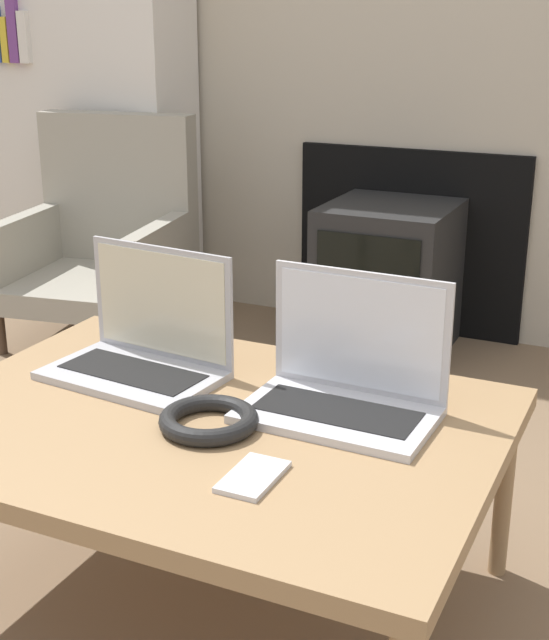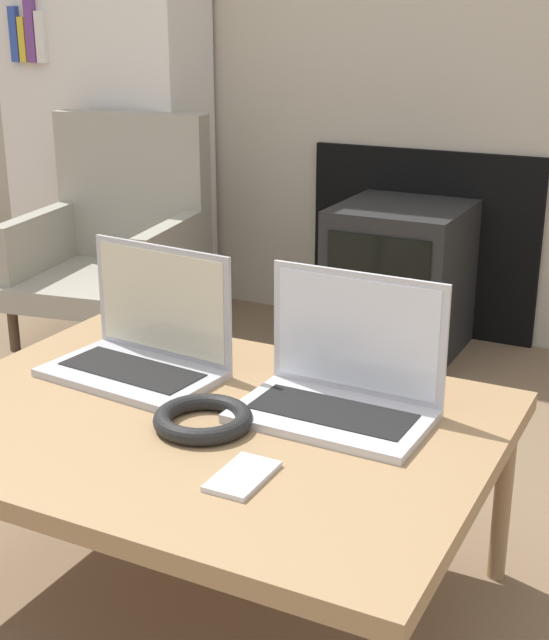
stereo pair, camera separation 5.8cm
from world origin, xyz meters
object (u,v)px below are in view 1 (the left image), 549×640
Objects in this scene: phone at (253,477)px; armchair at (106,236)px; tv at (388,278)px; headphones at (209,420)px; laptop_right at (346,381)px; laptop_left at (144,345)px.

armchair is (-1.28, 1.41, -0.05)m from phone.
tv reaches higher than phone.
headphones is at bearing -83.70° from tv.
laptop_right reaches higher than phone.
tv is 1.00m from armchair.
laptop_left is 0.50m from phone.
tv is (-0.32, 1.68, -0.16)m from phone.
laptop_left is 2.07× the size of headphones.
phone is (0.40, -0.30, -0.06)m from laptop_left.
laptop_left and laptop_right have the same top height.
armchair reaches higher than phone.
headphones is at bearing -57.82° from armchair.
laptop_left is 0.48× the size of armchair.
laptop_right is at bearing 41.87° from headphones.
laptop_left is at bearing 144.71° from headphones.
phone is (-0.04, -0.31, -0.06)m from laptop_right.
laptop_right reaches higher than headphones.
armchair is at bearing 134.63° from laptop_left.
laptop_left is 2.81× the size of phone.
tv is at bearing 100.92° from phone.
tv is 0.65× the size of armchair.
laptop_left is at bearing -93.06° from tv.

